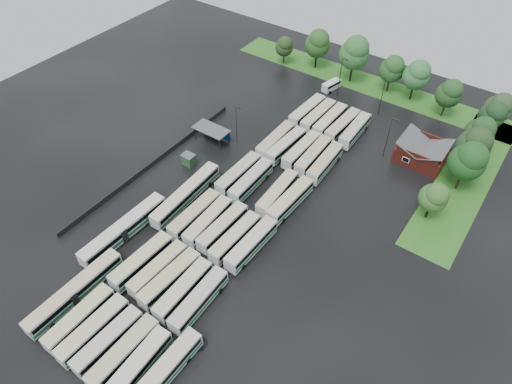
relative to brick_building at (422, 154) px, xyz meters
The scene contains 61 objects.
ground 49.08m from the brick_building, 119.30° to the right, with size 160.00×160.00×0.00m, color black.
brick_building is the anchor object (origin of this frame).
wash_shed 46.14m from the brick_building, 153.27° to the right, with size 8.20×4.20×3.58m.
utility_hut 50.26m from the brick_building, 143.11° to the right, with size 2.70×2.20×2.62m.
grass_strip_north 31.19m from the brick_building, 134.96° to the left, with size 80.00×10.00×0.01m, color #2D6C1D.
grass_strip_east 10.17m from the brick_building, ahead, with size 10.00×50.00×0.01m, color #2D6C1D.
west_fence 57.83m from the brick_building, 143.04° to the right, with size 0.10×50.00×1.20m, color #2D2D30.
bus_r0c0 74.30m from the brick_building, 112.54° to the right, with size 2.70×12.21×3.39m.
bus_r0c1 73.18m from the brick_building, 110.18° to the right, with size 2.84×12.38×3.43m.
bus_r0c2 72.07m from the brick_building, 107.86° to the right, with size 2.95×11.98×3.31m.
bus_r0c3 71.07m from the brick_building, 105.32° to the right, with size 2.67×12.38×3.45m.
bus_r0c4 70.68m from the brick_building, 102.80° to the right, with size 3.21×12.49×3.45m.
bus_r1c0 62.27m from the brick_building, 117.30° to the right, with size 3.11×12.63×3.49m.
bus_r1c1 60.35m from the brick_building, 114.62° to the right, with size 2.92×11.98×3.31m.
bus_r1c2 59.44m from the brick_building, 111.87° to the right, with size 3.17×12.47×3.44m.
bus_r1c3 58.59m from the brick_building, 108.84° to the right, with size 2.88×12.24×3.39m.
bus_r1c4 57.61m from the brick_building, 105.74° to the right, with size 3.00×12.37×3.42m.
bus_r2c0 50.52m from the brick_building, 123.99° to the right, with size 2.66×12.39×3.45m.
bus_r2c1 48.69m from the brick_building, 121.07° to the right, with size 2.99×12.14×3.36m.
bus_r2c2 46.76m from the brick_building, 118.13° to the right, with size 2.80×12.09×3.35m.
bus_r2c3 45.89m from the brick_building, 114.06° to the right, with size 2.87×12.12×3.36m.
bus_r2c4 44.23m from the brick_building, 110.43° to the right, with size 2.88×12.44×3.45m.
bus_r3c0 39.88m from the brick_building, 135.36° to the right, with size 2.75×12.41×3.45m.
bus_r3c1 37.73m from the brick_building, 131.62° to the right, with size 2.82×12.36×3.43m.
bus_r3c3 33.75m from the brick_building, 123.77° to the right, with size 3.20×12.41×3.42m.
bus_r3c4 32.30m from the brick_building, 118.91° to the right, with size 3.12×12.61×3.49m.
bus_r4c0 31.73m from the brick_building, 153.09° to the right, with size 2.77×12.32×3.42m.
bus_r4c1 29.28m from the brick_building, 150.17° to the right, with size 3.14×12.14×3.35m.
bus_r4c2 25.93m from the brick_building, 147.25° to the right, with size 2.72×12.08×3.35m.
bus_r4c3 23.48m from the brick_building, 143.04° to the right, with size 2.93×12.25×3.39m.
bus_r4c4 21.39m from the brick_building, 136.63° to the right, with size 3.05×12.35×3.41m.
bus_r5c0 28.38m from the brick_building, behind, with size 3.14×12.53×3.46m.
bus_r5c1 25.19m from the brick_building, behind, with size 2.87×12.35×3.42m.
bus_r5c2 22.04m from the brick_building, behind, with size 2.70×12.27×3.41m.
bus_r5c3 18.71m from the brick_building, behind, with size 3.13×12.32×3.40m.
bus_r5c4 15.57m from the brick_building, behind, with size 2.96×12.22×3.38m.
artic_bus_west_a 73.74m from the brick_building, 116.61° to the right, with size 2.75×17.94×3.32m.
artic_bus_west_b 51.06m from the brick_building, 130.52° to the right, with size 3.35×18.42×3.40m.
artic_bus_west_c 63.58m from the brick_building, 124.90° to the right, with size 3.10×18.84×3.49m.
minibus 32.65m from the brick_building, 155.00° to the left, with size 3.17×5.70×2.35m.
tree_north_0 50.47m from the brick_building, 159.09° to the left, with size 4.97×4.97×8.23m.
tree_north_1 44.34m from the brick_building, 151.14° to the left, with size 6.86×6.86×11.36m.
tree_north_2 34.75m from the brick_building, 143.19° to the left, with size 7.89×7.89×13.07m.
tree_north_3 27.95m from the brick_building, 128.53° to the left, with size 6.24×6.24×10.33m.
tree_north_4 24.59m from the brick_building, 116.69° to the left, with size 6.72×6.72×11.14m.
tree_north_5 19.70m from the brick_building, 95.26° to the left, with size 6.16×6.16×10.20m.
tree_north_6 22.11m from the brick_building, 64.31° to the left, with size 6.29×6.29×10.42m.
tree_east_0 17.51m from the brick_building, 64.61° to the right, with size 5.39×5.38×8.91m.
tree_east_1 11.91m from the brick_building, 23.81° to the right, with size 7.26×7.26×12.03m.
tree_east_2 10.71m from the brick_building, 12.84° to the left, with size 6.92×6.92×11.46m.
tree_east_3 12.64m from the brick_building, 42.92° to the left, with size 6.28×6.28×10.41m.
tree_east_4 19.45m from the brick_building, 61.98° to the left, with size 5.82×5.79×9.59m.
lamp_post_ne 8.73m from the brick_building, 154.78° to the right, with size 1.57×0.31×10.21m.
lamp_post_nw 40.70m from the brick_building, 153.83° to the right, with size 1.50×0.29×9.72m.
lamp_post_back_w 29.84m from the brick_building, 155.11° to the left, with size 1.62×0.32×10.55m.
lamp_post_back_e 18.68m from the brick_building, 143.50° to the left, with size 1.51×0.29×9.79m.
puddle_0 67.02m from the brick_building, 115.61° to the right, with size 3.97×3.97×0.01m, color black.
puddle_1 67.95m from the brick_building, 102.71° to the right, with size 3.18×3.18×0.01m, color black.
puddle_2 52.13m from the brick_building, 129.34° to the right, with size 6.46×6.46×0.01m, color black.
puddle_3 45.73m from the brick_building, 113.66° to the right, with size 4.64×4.64×0.01m, color black.
puddle_4 61.57m from the brick_building, 100.71° to the right, with size 2.59×2.59×0.01m, color black.
Camera 1 is at (38.62, -39.44, 65.37)m, focal length 32.00 mm.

